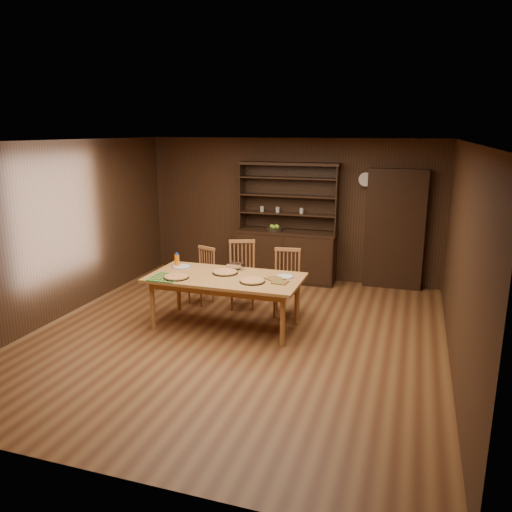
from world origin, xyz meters
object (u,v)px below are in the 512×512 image
(dining_table, at_px, (225,281))
(juice_bottle, at_px, (177,260))
(chair_left, at_px, (203,274))
(chair_right, at_px, (287,280))
(china_hutch, at_px, (287,249))
(chair_center, at_px, (242,272))

(dining_table, bearing_deg, juice_bottle, 163.05)
(dining_table, xyz_separation_m, chair_left, (-0.73, 0.87, -0.20))
(dining_table, xyz_separation_m, chair_right, (0.69, 0.78, -0.15))
(china_hutch, distance_m, juice_bottle, 2.50)
(chair_right, distance_m, juice_bottle, 1.68)
(chair_center, xyz_separation_m, juice_bottle, (-0.81, -0.64, 0.28))
(dining_table, height_order, juice_bottle, juice_bottle)
(chair_left, height_order, chair_center, chair_center)
(chair_center, bearing_deg, china_hutch, 58.95)
(chair_left, distance_m, chair_right, 1.42)
(china_hutch, xyz_separation_m, chair_center, (-0.32, -1.58, -0.03))
(dining_table, relative_size, juice_bottle, 10.46)
(chair_right, bearing_deg, dining_table, -140.40)
(chair_left, relative_size, chair_center, 0.86)
(dining_table, distance_m, chair_center, 0.92)
(china_hutch, height_order, dining_table, china_hutch)
(chair_left, height_order, juice_bottle, juice_bottle)
(china_hutch, height_order, chair_right, china_hutch)
(chair_center, bearing_deg, dining_table, -105.14)
(china_hutch, relative_size, dining_table, 1.02)
(china_hutch, xyz_separation_m, chair_left, (-0.97, -1.61, -0.11))
(juice_bottle, bearing_deg, chair_left, 75.86)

